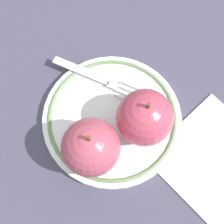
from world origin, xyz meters
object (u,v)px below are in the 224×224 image
object	(u,v)px
plate	(112,119)
apple_second_whole	(147,115)
napkin_folded	(221,164)
apple_red_whole	(88,144)
fork	(99,81)

from	to	relation	value
plate	apple_second_whole	world-z (taller)	apple_second_whole
apple_second_whole	napkin_folded	bearing A→B (deg)	-162.76
napkin_folded	apple_second_whole	bearing A→B (deg)	17.24
apple_red_whole	apple_second_whole	distance (m)	0.09
fork	apple_second_whole	bearing A→B (deg)	-21.76
fork	plate	bearing A→B (deg)	-46.83
fork	napkin_folded	distance (m)	0.21
apple_red_whole	napkin_folded	size ratio (longest dim) A/B	0.54
plate	apple_red_whole	world-z (taller)	apple_red_whole
apple_second_whole	napkin_folded	distance (m)	0.13
apple_second_whole	napkin_folded	size ratio (longest dim) A/B	0.54
apple_second_whole	plate	bearing A→B (deg)	31.07
apple_red_whole	napkin_folded	world-z (taller)	apple_red_whole
plate	fork	size ratio (longest dim) A/B	1.22
apple_red_whole	apple_second_whole	world-z (taller)	same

